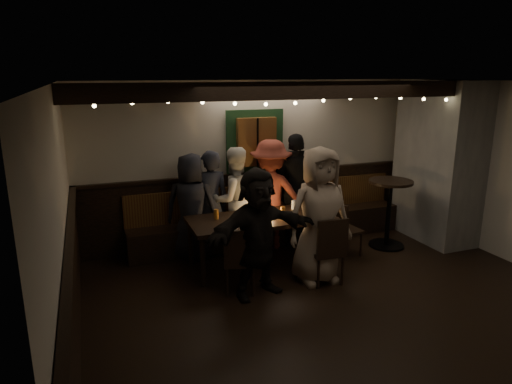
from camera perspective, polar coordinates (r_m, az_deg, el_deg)
name	(u,v)px	position (r m, az deg, el deg)	size (l,w,h in m)	color
room	(357,184)	(7.06, 12.48, 0.97)	(6.02, 5.01, 2.62)	black
dining_table	(261,221)	(6.46, 0.62, -3.71)	(2.04, 0.88, 0.89)	black
chair_near_left	(240,257)	(5.70, -2.05, -8.16)	(0.49, 0.49, 0.88)	black
chair_near_right	(329,247)	(6.01, 9.08, -6.84)	(0.44, 0.44, 0.93)	black
chair_end	(343,226)	(6.99, 10.82, -4.18)	(0.43, 0.43, 0.85)	black
high_top	(389,205)	(7.49, 16.31, -1.58)	(0.68, 0.68, 1.09)	black
person_a	(191,207)	(6.80, -8.08, -1.82)	(0.78, 0.50, 1.59)	black
person_b	(210,203)	(6.92, -5.72, -1.34)	(0.59, 0.38, 1.61)	#242632
person_c	(234,200)	(7.02, -2.75, -0.96)	(0.79, 0.62, 1.63)	silver
person_d	(271,195)	(7.12, 1.84, -0.33)	(1.11, 0.64, 1.73)	maroon
person_e	(296,190)	(7.30, 5.07, 0.28)	(1.05, 0.44, 1.79)	black
person_f	(258,233)	(5.59, 0.20, -5.14)	(1.51, 0.48, 1.62)	black
person_g	(319,216)	(5.99, 7.86, -2.94)	(0.89, 0.58, 1.82)	#9F856F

